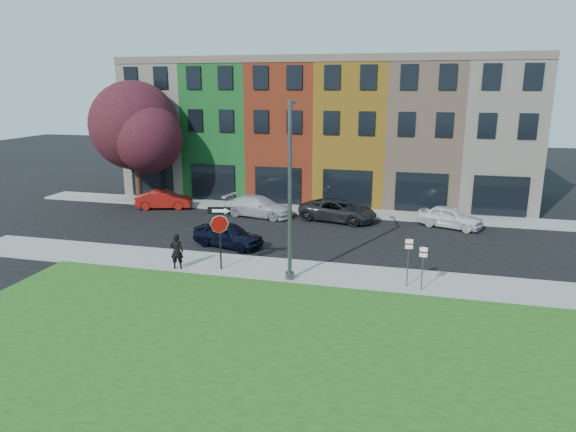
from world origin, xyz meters
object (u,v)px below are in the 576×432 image
(man, at_px, (177,251))
(street_lamp, at_px, (290,191))
(sedan_near, at_px, (228,235))
(stop_sign, at_px, (220,225))

(man, height_order, street_lamp, street_lamp)
(sedan_near, relative_size, street_lamp, 0.54)
(stop_sign, xyz_separation_m, street_lamp, (3.40, -0.21, 1.79))
(stop_sign, height_order, man, stop_sign)
(man, xyz_separation_m, sedan_near, (0.98, 4.10, -0.29))
(stop_sign, relative_size, man, 1.78)
(sedan_near, height_order, street_lamp, street_lamp)
(stop_sign, distance_m, man, 2.43)
(man, relative_size, sedan_near, 0.40)
(stop_sign, distance_m, sedan_near, 4.14)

